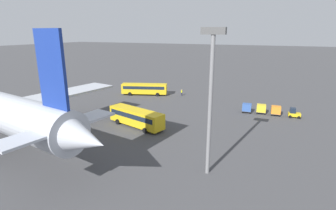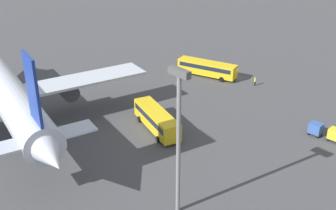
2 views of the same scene
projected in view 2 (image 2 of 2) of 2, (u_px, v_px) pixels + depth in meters
ground_plane at (234, 79)px, 88.60m from camera, size 600.00×600.00×0.00m
airplane at (5, 89)px, 66.65m from camera, size 53.97×46.72×17.86m
shuttle_bus_near at (207, 68)px, 89.21m from camera, size 13.00×6.78×3.17m
shuttle_bus_far at (157, 119)px, 67.54m from camera, size 12.38×6.02×3.32m
worker_person at (255, 81)px, 84.88m from camera, size 0.38×0.38×1.74m
cargo_cart_yellow at (335, 134)px, 64.51m from camera, size 2.12×1.83×2.06m
cargo_cart_blue at (316, 128)px, 66.22m from camera, size 2.12×1.83×2.06m
light_pole at (179, 129)px, 45.48m from camera, size 2.80×0.70×18.00m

